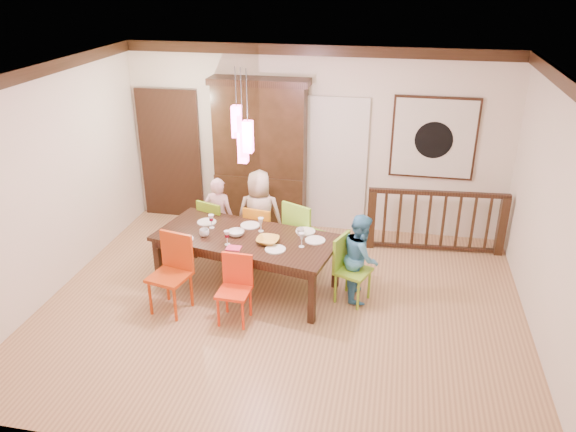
% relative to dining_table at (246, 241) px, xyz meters
% --- Properties ---
extents(floor, '(6.00, 6.00, 0.00)m').
position_rel_dining_table_xyz_m(floor, '(0.55, -0.39, -0.67)').
color(floor, '#A1734E').
rests_on(floor, ground).
extents(ceiling, '(6.00, 6.00, 0.00)m').
position_rel_dining_table_xyz_m(ceiling, '(0.55, -0.39, 2.23)').
color(ceiling, white).
rests_on(ceiling, wall_back).
extents(wall_back, '(6.00, 0.00, 6.00)m').
position_rel_dining_table_xyz_m(wall_back, '(0.55, 2.11, 0.78)').
color(wall_back, silver).
rests_on(wall_back, floor).
extents(wall_left, '(0.00, 5.00, 5.00)m').
position_rel_dining_table_xyz_m(wall_left, '(-2.45, -0.39, 0.78)').
color(wall_left, silver).
rests_on(wall_left, floor).
extents(wall_right, '(0.00, 5.00, 5.00)m').
position_rel_dining_table_xyz_m(wall_right, '(3.55, -0.39, 0.78)').
color(wall_right, silver).
rests_on(wall_right, floor).
extents(crown_molding, '(6.00, 5.00, 0.16)m').
position_rel_dining_table_xyz_m(crown_molding, '(0.55, -0.39, 2.15)').
color(crown_molding, black).
rests_on(crown_molding, wall_back).
extents(panel_door, '(1.04, 0.07, 2.24)m').
position_rel_dining_table_xyz_m(panel_door, '(-1.85, 2.06, 0.38)').
color(panel_door, black).
rests_on(panel_door, wall_back).
extents(white_doorway, '(0.97, 0.05, 2.22)m').
position_rel_dining_table_xyz_m(white_doorway, '(0.90, 2.08, 0.38)').
color(white_doorway, silver).
rests_on(white_doorway, wall_back).
extents(painting, '(1.25, 0.06, 1.25)m').
position_rel_dining_table_xyz_m(painting, '(2.35, 2.07, 0.92)').
color(painting, black).
rests_on(painting, wall_back).
extents(pendant_cluster, '(0.27, 0.21, 1.14)m').
position_rel_dining_table_xyz_m(pendant_cluster, '(0.00, -0.00, 1.43)').
color(pendant_cluster, '#FF4C98').
rests_on(pendant_cluster, ceiling).
extents(dining_table, '(2.50, 1.50, 0.75)m').
position_rel_dining_table_xyz_m(dining_table, '(0.00, 0.00, 0.00)').
color(dining_table, black).
rests_on(dining_table, floor).
extents(chair_far_left, '(0.51, 0.51, 0.89)m').
position_rel_dining_table_xyz_m(chair_far_left, '(-0.67, 0.81, -0.16)').
color(chair_far_left, '#84BA21').
rests_on(chair_far_left, floor).
extents(chair_far_mid, '(0.46, 0.46, 0.89)m').
position_rel_dining_table_xyz_m(chair_far_mid, '(0.03, 0.72, -0.16)').
color(chair_far_mid, '#C67411').
rests_on(chair_far_mid, floor).
extents(chair_far_right, '(0.62, 0.62, 1.02)m').
position_rel_dining_table_xyz_m(chair_far_right, '(0.66, 0.71, -0.09)').
color(chair_far_right, '#81CC2F').
rests_on(chair_far_right, floor).
extents(chair_near_left, '(0.53, 0.53, 0.99)m').
position_rel_dining_table_xyz_m(chair_near_left, '(-0.78, -0.74, -0.11)').
color(chair_near_left, '#C03D0F').
rests_on(chair_near_left, floor).
extents(chair_near_mid, '(0.39, 0.39, 0.84)m').
position_rel_dining_table_xyz_m(chair_near_mid, '(0.06, -0.81, -0.20)').
color(chair_near_mid, red).
rests_on(chair_near_mid, floor).
extents(chair_end_right, '(0.51, 0.51, 0.88)m').
position_rel_dining_table_xyz_m(chair_end_right, '(1.41, -0.07, -0.17)').
color(chair_end_right, '#80B226').
rests_on(chair_end_right, floor).
extents(china_hutch, '(1.53, 0.46, 2.42)m').
position_rel_dining_table_xyz_m(china_hutch, '(-0.27, 1.91, 0.54)').
color(china_hutch, black).
rests_on(china_hutch, floor).
extents(balustrade, '(2.03, 0.22, 0.96)m').
position_rel_dining_table_xyz_m(balustrade, '(2.48, 1.56, -0.18)').
color(balustrade, black).
rests_on(balustrade, floor).
extents(person_far_left, '(0.45, 0.31, 1.20)m').
position_rel_dining_table_xyz_m(person_far_left, '(-0.64, 0.84, -0.07)').
color(person_far_left, '#FFC2D1').
rests_on(person_far_left, floor).
extents(person_far_mid, '(0.71, 0.51, 1.34)m').
position_rel_dining_table_xyz_m(person_far_mid, '(-0.03, 0.84, -0.00)').
color(person_far_mid, '#BBA68D').
rests_on(person_far_mid, floor).
extents(person_end_right, '(0.51, 0.62, 1.16)m').
position_rel_dining_table_xyz_m(person_end_right, '(1.49, 0.05, -0.10)').
color(person_end_right, '#4691C4').
rests_on(person_end_right, floor).
extents(serving_bowl, '(0.30, 0.30, 0.07)m').
position_rel_dining_table_xyz_m(serving_bowl, '(0.32, -0.13, 0.11)').
color(serving_bowl, gold).
rests_on(serving_bowl, dining_table).
extents(small_bowl, '(0.26, 0.26, 0.07)m').
position_rel_dining_table_xyz_m(small_bowl, '(-0.13, -0.00, 0.11)').
color(small_bowl, white).
rests_on(small_bowl, dining_table).
extents(cup_left, '(0.15, 0.15, 0.10)m').
position_rel_dining_table_xyz_m(cup_left, '(-0.53, -0.11, 0.13)').
color(cup_left, silver).
rests_on(cup_left, dining_table).
extents(cup_right, '(0.14, 0.14, 0.10)m').
position_rel_dining_table_xyz_m(cup_right, '(0.69, 0.16, 0.13)').
color(cup_right, silver).
rests_on(cup_right, dining_table).
extents(plate_far_left, '(0.26, 0.26, 0.01)m').
position_rel_dining_table_xyz_m(plate_far_left, '(-0.64, 0.30, 0.08)').
color(plate_far_left, white).
rests_on(plate_far_left, dining_table).
extents(plate_far_mid, '(0.26, 0.26, 0.01)m').
position_rel_dining_table_xyz_m(plate_far_mid, '(-0.03, 0.32, 0.08)').
color(plate_far_mid, white).
rests_on(plate_far_mid, dining_table).
extents(plate_far_right, '(0.26, 0.26, 0.01)m').
position_rel_dining_table_xyz_m(plate_far_right, '(0.73, 0.28, 0.08)').
color(plate_far_right, white).
rests_on(plate_far_right, dining_table).
extents(plate_near_left, '(0.26, 0.26, 0.01)m').
position_rel_dining_table_xyz_m(plate_near_left, '(-0.76, -0.25, 0.08)').
color(plate_near_left, white).
rests_on(plate_near_left, dining_table).
extents(plate_near_mid, '(0.26, 0.26, 0.01)m').
position_rel_dining_table_xyz_m(plate_near_mid, '(0.45, -0.30, 0.08)').
color(plate_near_mid, white).
rests_on(plate_near_mid, dining_table).
extents(plate_end_right, '(0.26, 0.26, 0.01)m').
position_rel_dining_table_xyz_m(plate_end_right, '(0.90, 0.05, 0.08)').
color(plate_end_right, white).
rests_on(plate_end_right, dining_table).
extents(wine_glass_a, '(0.08, 0.08, 0.19)m').
position_rel_dining_table_xyz_m(wine_glass_a, '(-0.52, 0.16, 0.17)').
color(wine_glass_a, '#590C19').
rests_on(wine_glass_a, dining_table).
extents(wine_glass_b, '(0.08, 0.08, 0.19)m').
position_rel_dining_table_xyz_m(wine_glass_b, '(0.15, 0.18, 0.17)').
color(wine_glass_b, silver).
rests_on(wine_glass_b, dining_table).
extents(wine_glass_c, '(0.08, 0.08, 0.19)m').
position_rel_dining_table_xyz_m(wine_glass_c, '(-0.17, -0.28, 0.17)').
color(wine_glass_c, '#590C19').
rests_on(wine_glass_c, dining_table).
extents(wine_glass_d, '(0.08, 0.08, 0.19)m').
position_rel_dining_table_xyz_m(wine_glass_d, '(0.76, -0.15, 0.17)').
color(wine_glass_d, silver).
rests_on(wine_glass_d, dining_table).
extents(napkin, '(0.18, 0.14, 0.01)m').
position_rel_dining_table_xyz_m(napkin, '(-0.06, -0.37, 0.08)').
color(napkin, '#D83359').
rests_on(napkin, dining_table).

